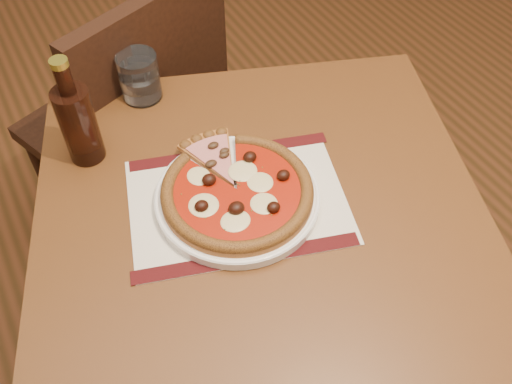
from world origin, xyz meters
The scene contains 8 objects.
table centered at (0.02, 0.23, 0.65)m, with size 1.03×1.03×0.75m.
chair_far centered at (-0.02, 0.81, 0.52)m, with size 0.56×0.56×0.92m.
placemat centered at (0.00, 0.27, 0.75)m, with size 0.39×0.28×0.00m, color beige.
plate centered at (0.00, 0.27, 0.76)m, with size 0.29×0.29×0.02m, color white.
pizza centered at (0.00, 0.27, 0.78)m, with size 0.27×0.27×0.04m.
ham_slice centered at (0.00, 0.36, 0.78)m, with size 0.11×0.15×0.02m.
water_glass centered at (-0.05, 0.63, 0.80)m, with size 0.08×0.08×0.10m, color white.
bottle centered at (-0.20, 0.51, 0.84)m, with size 0.07×0.07×0.22m.
Camera 1 is at (-0.29, -0.31, 1.55)m, focal length 40.00 mm.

